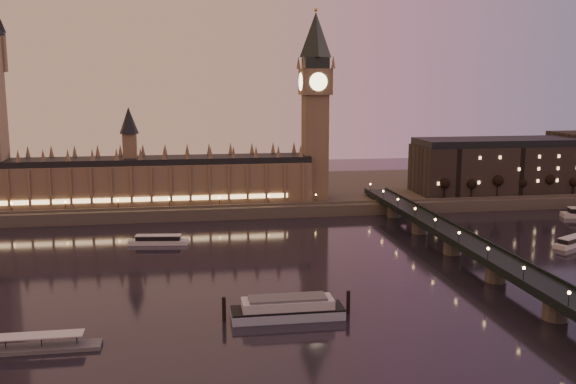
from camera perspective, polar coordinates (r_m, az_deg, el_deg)
ground at (r=237.78m, az=-4.63°, el=-7.63°), size 700.00×700.00×0.00m
far_embankment at (r=399.95m, az=-2.26°, el=-0.02°), size 560.00×130.00×6.00m
palace_of_westminster at (r=351.49m, az=-12.82°, el=1.47°), size 180.00×26.62×52.00m
big_ben at (r=354.58m, az=2.44°, el=8.63°), size 17.68×17.68×104.00m
westminster_bridge at (r=259.53m, az=16.04°, el=-5.23°), size 13.20×260.00×15.30m
city_block at (r=418.37m, az=21.39°, el=2.41°), size 155.00×45.00×34.00m
bare_tree_0 at (r=368.21m, az=13.50°, el=0.68°), size 5.62×5.62×11.42m
bare_tree_1 at (r=374.60m, az=15.75°, el=0.73°), size 5.62×5.62×11.42m
bare_tree_2 at (r=381.56m, az=17.92°, el=0.78°), size 5.62×5.62×11.42m
bare_tree_3 at (r=389.04m, az=20.01°, el=0.83°), size 5.62×5.62×11.42m
bare_tree_4 at (r=397.01m, az=22.01°, el=0.88°), size 5.62×5.62×11.42m
bare_tree_5 at (r=405.46m, az=23.94°, el=0.92°), size 5.62×5.62×11.42m
cruise_boat_a at (r=290.25m, az=-11.46°, el=-4.21°), size 26.55×9.06×4.16m
cruise_boat_c at (r=307.80m, az=23.95°, el=-4.06°), size 21.57×15.34×4.28m
moored_barge at (r=197.78m, az=-0.04°, el=-10.32°), size 39.58×9.76×7.25m
pontoon_pier at (r=189.52m, az=-22.22°, el=-12.63°), size 38.37×6.40×10.23m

